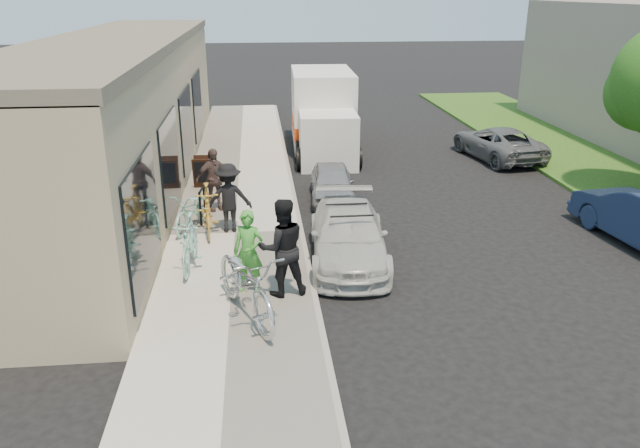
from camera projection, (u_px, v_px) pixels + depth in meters
name	position (u px, v px, depth m)	size (l,w,h in m)	color
ground	(336.00, 293.00, 11.97)	(120.00, 120.00, 0.00)	black
sidewalk	(235.00, 235.00, 14.54)	(3.00, 34.00, 0.15)	beige
curb	(301.00, 233.00, 14.69)	(0.12, 34.00, 0.13)	gray
storefront	(124.00, 111.00, 18.15)	(3.60, 20.00, 4.22)	tan
bike_rack	(202.00, 202.00, 15.04)	(0.12, 0.59, 0.84)	black
sandwich_board	(203.00, 172.00, 17.69)	(0.55, 0.55, 0.87)	black
sedan_white	(348.00, 235.00, 13.22)	(1.91, 4.01, 1.17)	beige
sedan_silver	(332.00, 183.00, 17.05)	(1.16, 2.89, 0.99)	#949499
moving_truck	(323.00, 116.00, 22.15)	(2.30, 5.68, 2.75)	white
far_car_gray	(498.00, 143.00, 21.25)	(1.82, 3.94, 1.10)	#585A5D
tandem_bike	(246.00, 283.00, 10.57)	(0.85, 2.44, 1.28)	silver
woman_rider	(249.00, 252.00, 11.44)	(0.58, 0.38, 1.58)	green
man_standing	(282.00, 247.00, 11.29)	(0.90, 0.70, 1.85)	black
cruiser_bike_a	(190.00, 243.00, 12.53)	(0.50, 1.78, 1.07)	#92DAC7
cruiser_bike_b	(192.00, 210.00, 14.60)	(0.61, 1.75, 0.92)	#92DAC7
cruiser_bike_c	(208.00, 210.00, 14.37)	(0.51, 1.82, 1.09)	gold
bystander_a	(229.00, 198.00, 14.33)	(1.05, 0.60, 1.62)	black
bystander_b	(213.00, 180.00, 15.74)	(0.94, 0.39, 1.61)	brown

